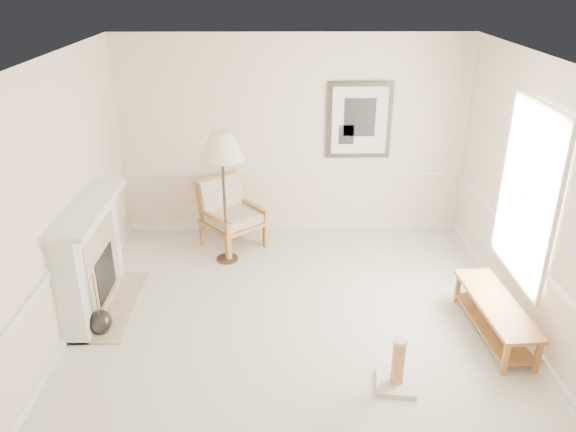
# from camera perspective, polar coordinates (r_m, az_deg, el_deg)

# --- Properties ---
(ground) EXTENTS (5.50, 5.50, 0.00)m
(ground) POSITION_cam_1_polar(r_m,az_deg,el_deg) (6.29, 0.87, -12.01)
(ground) COLOR silver
(ground) RESTS_ON ground
(room) EXTENTS (5.04, 5.54, 2.92)m
(room) POSITION_cam_1_polar(r_m,az_deg,el_deg) (5.48, 2.41, 4.45)
(room) COLOR beige
(room) RESTS_ON ground
(fireplace) EXTENTS (0.64, 1.64, 1.31)m
(fireplace) POSITION_cam_1_polar(r_m,az_deg,el_deg) (6.82, -19.38, -4.12)
(fireplace) COLOR white
(fireplace) RESTS_ON ground
(floor_vase) EXTENTS (0.26, 0.26, 0.77)m
(floor_vase) POSITION_cam_1_polar(r_m,az_deg,el_deg) (6.57, -18.55, -10.21)
(floor_vase) COLOR black
(floor_vase) RESTS_ON ground
(armchair) EXTENTS (1.06, 1.07, 0.98)m
(armchair) POSITION_cam_1_polar(r_m,az_deg,el_deg) (8.04, -6.07, 0.63)
(armchair) COLOR olive
(armchair) RESTS_ON ground
(floor_lamp) EXTENTS (0.71, 0.71, 1.82)m
(floor_lamp) POSITION_cam_1_polar(r_m,az_deg,el_deg) (7.18, -6.73, 6.74)
(floor_lamp) COLOR black
(floor_lamp) RESTS_ON ground
(bench) EXTENTS (0.53, 1.47, 0.41)m
(bench) POSITION_cam_1_polar(r_m,az_deg,el_deg) (6.55, 20.28, -9.18)
(bench) COLOR olive
(bench) RESTS_ON ground
(scratching_post) EXTENTS (0.43, 0.43, 0.54)m
(scratching_post) POSITION_cam_1_polar(r_m,az_deg,el_deg) (5.65, 11.04, -15.22)
(scratching_post) COLOR beige
(scratching_post) RESTS_ON ground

